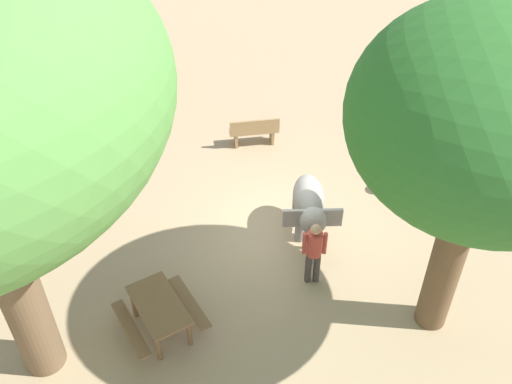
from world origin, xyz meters
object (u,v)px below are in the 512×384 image
object	(u,v)px
elephant	(309,206)
wooden_bench	(254,131)
feed_bucket	(385,186)
person_handler	(314,249)
market_stall_white	(18,78)
market_stall_orange	(76,45)
picnic_table_near	(160,310)
shade_tree_secondary	(492,116)

from	to	relation	value
elephant	wooden_bench	size ratio (longest dim) A/B	1.38
wooden_bench	feed_bucket	distance (m)	3.98
feed_bucket	person_handler	bearing A→B (deg)	172.20
elephant	market_stall_white	size ratio (longest dim) A/B	0.75
market_stall_white	market_stall_orange	bearing A→B (deg)	0.00
elephant	market_stall_white	bearing A→B (deg)	-125.10
person_handler	picnic_table_near	size ratio (longest dim) A/B	0.79
elephant	shade_tree_secondary	xyz separation A→B (m)	(-1.21, -3.19, 3.95)
market_stall_white	market_stall_orange	xyz separation A→B (m)	(2.60, 0.00, 0.00)
market_stall_white	feed_bucket	world-z (taller)	market_stall_white
wooden_bench	feed_bucket	size ratio (longest dim) A/B	3.80
person_handler	market_stall_white	size ratio (longest dim) A/B	0.64
shade_tree_secondary	wooden_bench	xyz separation A→B (m)	(3.94, 5.99, -4.34)
elephant	person_handler	bearing A→B (deg)	-2.23
picnic_table_near	feed_bucket	distance (m)	6.79
person_handler	market_stall_orange	world-z (taller)	market_stall_orange
person_handler	market_stall_orange	xyz separation A→B (m)	(5.11, 10.64, 0.19)
person_handler	picnic_table_near	bearing A→B (deg)	113.11
market_stall_white	feed_bucket	bearing A→B (deg)	-83.92
shade_tree_secondary	feed_bucket	bearing A→B (deg)	29.66
feed_bucket	market_stall_white	bearing A→B (deg)	96.08
person_handler	shade_tree_secondary	world-z (taller)	shade_tree_secondary
elephant	wooden_bench	bearing A→B (deg)	-162.71
wooden_bench	market_stall_white	size ratio (longest dim) A/B	0.54
shade_tree_secondary	market_stall_orange	distance (m)	14.56
elephant	market_stall_orange	size ratio (longest dim) A/B	0.75
wooden_bench	market_stall_orange	bearing A→B (deg)	135.91
elephant	picnic_table_near	xyz separation A→B (m)	(-3.87, 1.51, -0.27)
picnic_table_near	market_stall_orange	size ratio (longest dim) A/B	0.82
person_handler	market_stall_orange	bearing A→B (deg)	37.93
shade_tree_secondary	feed_bucket	distance (m)	6.20
elephant	person_handler	distance (m)	1.49
elephant	market_stall_orange	xyz separation A→B (m)	(3.77, 9.99, 0.28)
person_handler	shade_tree_secondary	distance (m)	4.62
elephant	market_stall_orange	distance (m)	10.68
elephant	person_handler	world-z (taller)	person_handler
market_stall_white	person_handler	bearing A→B (deg)	-103.25
person_handler	shade_tree_secondary	bearing A→B (deg)	-113.69
person_handler	elephant	bearing A→B (deg)	-0.27
elephant	market_stall_white	world-z (taller)	market_stall_white
picnic_table_near	shade_tree_secondary	bearing A→B (deg)	61.38
elephant	shade_tree_secondary	distance (m)	5.22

